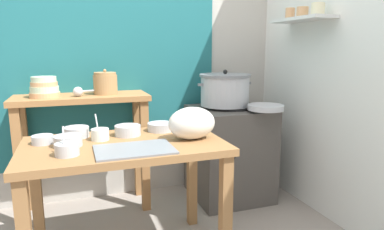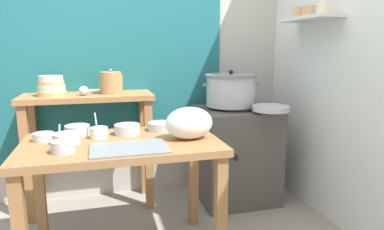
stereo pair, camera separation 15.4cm
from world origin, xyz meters
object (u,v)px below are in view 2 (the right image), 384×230
stove_block (235,153)px  clay_pot (111,83)px  bowl_stack_enamel (51,87)px  ladle (85,91)px  prep_bowl_5 (99,132)px  prep_bowl_6 (191,125)px  prep_table (122,160)px  wide_pan (271,108)px  back_shelf_table (89,123)px  steamer_pot (231,90)px  prep_bowl_2 (127,129)px  plastic_bag (189,123)px  serving_tray (129,148)px  prep_bowl_4 (43,136)px  prep_bowl_3 (161,126)px  prep_bowl_7 (67,138)px  prep_bowl_0 (77,130)px  prep_bowl_1 (63,146)px

stove_block → clay_pot: bearing=172.4°
bowl_stack_enamel → ladle: bowl_stack_enamel is taller
prep_bowl_5 → prep_bowl_6: prep_bowl_5 is taller
prep_table → bowl_stack_enamel: bearing=121.6°
clay_pot → prep_bowl_5: bearing=-98.8°
stove_block → wide_pan: bearing=-58.3°
clay_pot → prep_bowl_5: size_ratio=1.25×
ladle → wide_pan: (1.33, -0.34, -0.14)m
back_shelf_table → steamer_pot: (1.11, -0.11, 0.23)m
prep_table → prep_bowl_2: (0.04, 0.15, 0.14)m
plastic_bag → prep_bowl_6: (0.07, 0.22, -0.06)m
prep_table → serving_tray: 0.21m
ladle → prep_bowl_5: ladle is taller
prep_bowl_4 → prep_table: bearing=-16.0°
prep_table → steamer_pot: (0.91, 0.64, 0.30)m
back_shelf_table → prep_bowl_3: (0.46, -0.55, 0.07)m
bowl_stack_enamel → prep_bowl_5: 0.73m
bowl_stack_enamel → wide_pan: size_ratio=0.74×
back_shelf_table → ladle: 0.26m
stove_block → steamer_pot: bearing=153.4°
stove_block → prep_bowl_7: (-1.25, -0.60, 0.37)m
prep_table → prep_bowl_7: prep_bowl_7 is taller
ladle → prep_bowl_0: (-0.04, -0.48, -0.18)m
prep_bowl_3 → wide_pan: bearing=9.8°
prep_bowl_4 → prep_bowl_7: prep_bowl_7 is taller
prep_bowl_1 → prep_bowl_6: size_ratio=1.03×
back_shelf_table → wide_pan: size_ratio=3.50×
stove_block → prep_bowl_0: prep_bowl_0 is taller
wide_pan → back_shelf_table: bearing=163.0°
plastic_bag → prep_bowl_7: plastic_bag is taller
prep_table → back_shelf_table: bearing=104.5°
clay_pot → prep_bowl_7: (-0.27, -0.73, -0.23)m
clay_pot → prep_bowl_3: 0.66m
plastic_bag → prep_bowl_4: size_ratio=2.40×
wide_pan → prep_bowl_6: wide_pan is taller
plastic_bag → prep_bowl_5: bearing=163.1°
steamer_pot → prep_bowl_1: 1.45m
prep_bowl_3 → prep_bowl_1: bearing=-147.9°
clay_pot → prep_bowl_1: 0.97m
prep_bowl_3 → prep_bowl_4: (-0.69, -0.08, -0.00)m
stove_block → prep_bowl_2: 1.09m
steamer_pot → clay_pot: clay_pot is taller
prep_bowl_2 → prep_bowl_5: 0.18m
bowl_stack_enamel → prep_bowl_6: bowl_stack_enamel is taller
stove_block → prep_bowl_6: 0.77m
ladle → prep_bowl_1: 0.86m
prep_bowl_7 → back_shelf_table: bearing=82.2°
prep_bowl_0 → prep_bowl_5: 0.17m
prep_bowl_2 → prep_bowl_4: size_ratio=1.35×
prep_bowl_0 → prep_bowl_2: size_ratio=0.94×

